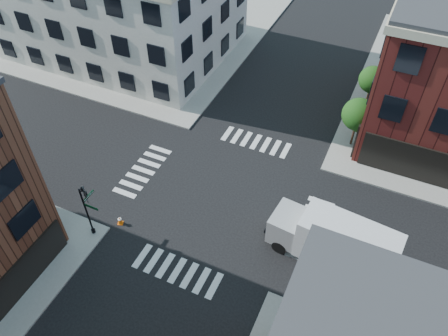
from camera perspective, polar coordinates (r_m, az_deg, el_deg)
name	(u,v)px	position (r m, az deg, el deg)	size (l,w,h in m)	color
ground	(222,197)	(33.23, -0.27, -3.87)	(120.00, 120.00, 0.00)	black
sidewalk_nw	(137,24)	(56.60, -11.25, 18.00)	(30.00, 30.00, 0.15)	gray
tree_near	(359,116)	(36.99, 17.21, 6.48)	(2.69, 2.69, 4.49)	black
tree_far	(373,81)	(42.12, 18.85, 10.71)	(2.43, 2.43, 4.07)	black
signal_pole	(87,206)	(30.31, -17.43, -4.80)	(1.29, 1.24, 4.60)	black
box_truck	(335,242)	(29.11, 14.30, -9.41)	(8.62, 3.39, 3.82)	silver
traffic_cone	(120,220)	(32.27, -13.45, -6.66)	(0.49, 0.49, 0.71)	orange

